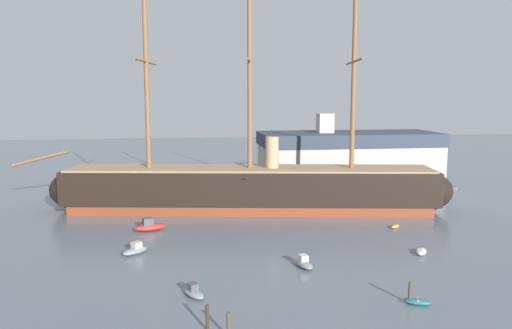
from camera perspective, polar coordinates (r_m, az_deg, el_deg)
tall_ship at (r=87.18m, az=-0.69°, el=-2.67°), size 75.43×20.49×36.44m
motorboat_foreground_left at (r=52.26m, az=-7.02°, el=-14.07°), size 2.68×3.43×1.33m
dinghy_foreground_right at (r=52.52m, az=17.73°, el=-14.49°), size 2.65×1.88×0.57m
motorboat_near_centre at (r=60.26m, az=5.40°, el=-10.98°), size 2.19×3.64×1.43m
motorboat_mid_left at (r=66.43m, az=-13.42°, el=-9.33°), size 3.71×3.57×1.53m
dinghy_mid_right at (r=68.00m, az=18.11°, el=-9.29°), size 2.47×2.97×0.65m
motorboat_alongside_bow at (r=76.74m, az=-11.86°, el=-6.82°), size 5.02×3.19×1.96m
dinghy_alongside_stern at (r=79.64m, az=15.39°, el=-6.72°), size 2.12×2.01×0.48m
dinghy_far_left at (r=95.75m, az=-18.96°, el=-4.42°), size 0.88×1.92×0.45m
motorboat_far_right at (r=99.49m, az=17.13°, el=-3.64°), size 2.23×4.62×1.88m
motorboat_distant_centre at (r=100.52m, az=0.01°, el=-3.29°), size 3.04×1.27×1.27m
mooring_piling_nearest at (r=43.93m, az=-3.11°, el=-17.56°), size 0.34×0.34×2.18m
mooring_piling_left_pair at (r=52.24m, az=16.92°, el=-13.65°), size 0.33×0.33×2.16m
mooring_piling_right_pair at (r=45.13m, az=-5.49°, el=-16.79°), size 0.31×0.31×2.29m
dockside_warehouse_right at (r=112.84m, az=10.33°, el=0.59°), size 41.73×18.35×15.87m
seagull_in_flight at (r=71.97m, az=2.37°, el=0.16°), size 0.92×0.87×0.13m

